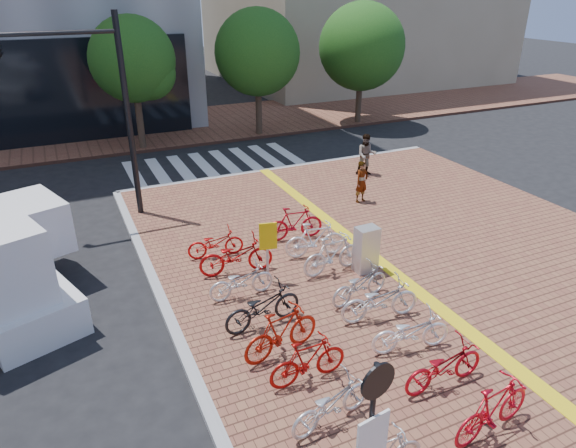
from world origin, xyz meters
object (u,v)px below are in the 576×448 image
bike_8 (493,409)px  bike_13 (333,254)px  bike_4 (263,307)px  bike_9 (444,366)px  bike_14 (315,240)px  traffic_light_pole (72,83)px  box_truck (4,265)px  bike_3 (281,332)px  bike_12 (360,284)px  yellow_sign (268,241)px  bike_7 (215,243)px  bike_5 (241,281)px  bike_10 (411,332)px  pedestrian_a (362,182)px  bike_1 (331,403)px  bike_15 (295,223)px  pedestrian_b (366,155)px  notice_sign (372,427)px  bike_2 (308,360)px  utility_box (366,249)px  bike_6 (236,256)px

bike_8 → bike_13: (0.21, 5.95, 0.00)m
bike_4 → bike_9: size_ratio=1.05×
bike_14 → traffic_light_pole: bearing=56.8°
bike_13 → box_truck: bearing=71.9°
bike_3 → bike_4: bearing=-12.7°
bike_12 → bike_14: bearing=-11.7°
bike_3 → box_truck: (-5.18, 4.39, 0.55)m
bike_8 → yellow_sign: bearing=6.8°
bike_7 → bike_9: size_ratio=0.88×
bike_5 → traffic_light_pole: bearing=23.6°
bike_10 → pedestrian_a: bearing=-14.4°
bike_1 → bike_7: 6.78m
bike_15 → traffic_light_pole: size_ratio=0.28×
bike_1 → yellow_sign: bearing=-20.8°
bike_12 → pedestrian_b: size_ratio=1.03×
pedestrian_b → notice_sign: (-8.16, -12.78, 0.99)m
bike_2 → bike_10: bearing=-92.2°
bike_10 → bike_14: 4.53m
bike_4 → notice_sign: size_ratio=0.66×
bike_5 → utility_box: (3.49, -0.20, 0.21)m
bike_5 → bike_9: bearing=-152.3°
bike_6 → bike_10: size_ratio=1.14×
bike_7 → bike_12: 4.42m
bike_15 → utility_box: 2.69m
bike_2 → bike_10: size_ratio=0.94×
bike_14 → bike_6: bearing=99.6°
bike_15 → bike_4: bearing=152.6°
bike_1 → bike_2: bike_2 is taller
bike_2 → notice_sign: 3.27m
bike_1 → notice_sign: size_ratio=0.59×
bike_1 → pedestrian_a: (5.98, 8.55, 0.30)m
bike_2 → bike_15: 6.21m
bike_9 → notice_sign: bearing=120.0°
bike_14 → notice_sign: 8.11m
bike_14 → pedestrian_a: 4.49m
bike_6 → bike_9: size_ratio=1.10×
bike_15 → traffic_light_pole: traffic_light_pole is taller
bike_2 → yellow_sign: bearing=-12.0°
bike_5 → box_truck: box_truck is taller
bike_15 → notice_sign: bearing=168.3°
bike_8 → bike_10: (0.11, 2.42, -0.09)m
bike_8 → bike_13: bearing=-9.0°
bike_9 → box_truck: (-7.62, 6.55, 0.63)m
bike_10 → bike_7: bearing=34.0°
yellow_sign → utility_box: bearing=-12.6°
bike_14 → notice_sign: (-3.04, -7.41, 1.29)m
bike_12 → box_truck: size_ratio=0.34×
bike_8 → notice_sign: bearing=92.1°
bike_10 → bike_15: 5.77m
pedestrian_a → traffic_light_pole: (-8.84, 2.34, 3.69)m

